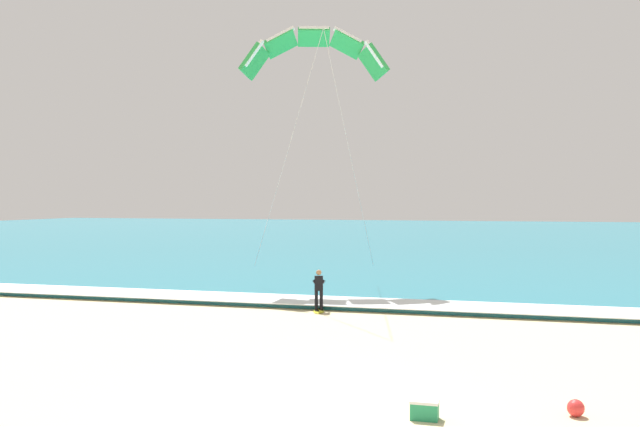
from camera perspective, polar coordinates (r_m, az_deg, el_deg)
name	(u,v)px	position (r m, az deg, el deg)	size (l,w,h in m)	color
ground_plane	(314,403)	(15.84, -0.51, -15.37)	(200.00, 200.00, 0.00)	beige
sea	(477,236)	(87.44, 12.81, -1.81)	(200.00, 120.00, 0.20)	teal
surf_foam	(406,304)	(28.86, 7.08, -7.42)	(200.00, 2.76, 0.04)	white
surfboard	(319,311)	(28.15, -0.10, -8.03)	(0.78, 1.47, 0.09)	yellow
kitesurfer	(319,288)	(28.04, -0.10, -6.18)	(0.61, 0.60, 1.69)	black
kite_primary	(314,49)	(36.12, -0.50, 13.40)	(7.23, 8.33, 12.13)	green
cooler_box	(425,409)	(14.86, 8.62, -15.69)	(0.58, 0.38, 0.40)	#238E5B
beach_ball	(576,408)	(15.79, 20.34, -14.81)	(0.36, 0.36, 0.36)	red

